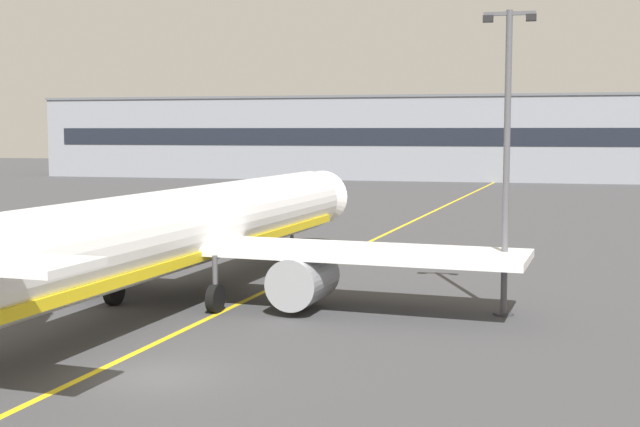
{
  "coord_description": "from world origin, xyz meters",
  "views": [
    {
      "loc": [
        11.88,
        -25.76,
        8.11
      ],
      "look_at": [
        2.65,
        11.77,
        4.38
      ],
      "focal_mm": 48.46,
      "sensor_mm": 36.0,
      "label": 1
    }
  ],
  "objects": [
    {
      "name": "airliner_foreground",
      "position": [
        -4.15,
        12.03,
        3.37
      ],
      "size": [
        32.3,
        41.52,
        11.65
      ],
      "color": "white",
      "rests_on": "ground"
    },
    {
      "name": "taxiway_centreline",
      "position": [
        0.0,
        30.0,
        0.0
      ],
      "size": [
        13.89,
        179.51,
        0.01
      ],
      "primitive_type": "cube",
      "rotation": [
        0.0,
        0.0,
        -0.08
      ],
      "color": "yellow",
      "rests_on": "ground"
    },
    {
      "name": "safety_cone_by_nose_gear",
      "position": [
        -3.06,
        29.01,
        0.26
      ],
      "size": [
        0.44,
        0.44,
        0.55
      ],
      "color": "orange",
      "rests_on": "ground"
    },
    {
      "name": "ground_plane",
      "position": [
        0.0,
        0.0,
        0.0
      ],
      "size": [
        400.0,
        400.0,
        0.0
      ],
      "primitive_type": "plane",
      "color": "#3D3D3F"
    },
    {
      "name": "apron_lamp_post",
      "position": [
        10.8,
        12.51,
        6.92
      ],
      "size": [
        2.24,
        0.9,
        13.23
      ],
      "color": "#515156",
      "rests_on": "ground"
    },
    {
      "name": "terminal_building",
      "position": [
        9.58,
        117.36,
        6.91
      ],
      "size": [
        162.46,
        12.4,
        13.81
      ],
      "color": "gray",
      "rests_on": "ground"
    }
  ]
}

